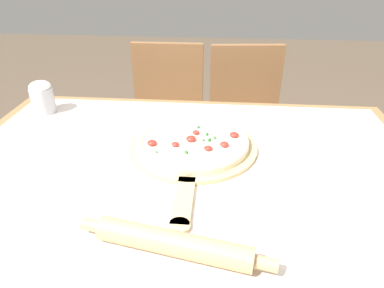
% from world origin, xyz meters
% --- Properties ---
extents(dining_table, '(1.42, 1.03, 0.76)m').
position_xyz_m(dining_table, '(0.00, 0.00, 0.66)').
color(dining_table, olive).
rests_on(dining_table, ground_plane).
extents(towel_cloth, '(1.34, 0.95, 0.00)m').
position_xyz_m(towel_cloth, '(0.00, 0.00, 0.76)').
color(towel_cloth, silver).
rests_on(towel_cloth, dining_table).
extents(pizza_peel, '(0.40, 0.58, 0.01)m').
position_xyz_m(pizza_peel, '(0.01, 0.11, 0.77)').
color(pizza_peel, tan).
rests_on(pizza_peel, towel_cloth).
extents(pizza, '(0.35, 0.35, 0.03)m').
position_xyz_m(pizza, '(0.01, 0.13, 0.79)').
color(pizza, beige).
rests_on(pizza, pizza_peel).
extents(rolling_pin, '(0.41, 0.11, 0.05)m').
position_xyz_m(rolling_pin, '(0.01, -0.29, 0.79)').
color(rolling_pin, tan).
rests_on(rolling_pin, towel_cloth).
extents(chair_left, '(0.40, 0.40, 0.87)m').
position_xyz_m(chair_left, '(-0.20, 0.91, 0.50)').
color(chair_left, brown).
rests_on(chair_left, ground_plane).
extents(chair_right, '(0.44, 0.44, 0.87)m').
position_xyz_m(chair_right, '(0.23, 0.91, 0.50)').
color(chair_right, brown).
rests_on(chair_right, ground_plane).
extents(flour_cup, '(0.08, 0.08, 0.12)m').
position_xyz_m(flour_cup, '(-0.57, 0.35, 0.82)').
color(flour_cup, '#B2B7BC').
rests_on(flour_cup, towel_cloth).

